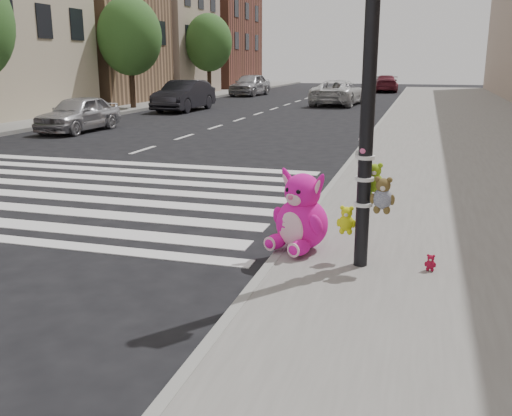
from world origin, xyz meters
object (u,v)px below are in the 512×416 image
at_px(car_silver_far, 79,114).
at_px(pink_bunny, 301,217).
at_px(car_white_near, 338,93).
at_px(red_teddy, 430,263).
at_px(car_dark_far, 184,96).
at_px(signal_pole, 369,127).

bearing_deg(car_silver_far, pink_bunny, -45.18).
relative_size(pink_bunny, car_white_near, 0.21).
xyz_separation_m(red_teddy, car_dark_far, (-11.95, 20.61, 0.52)).
relative_size(pink_bunny, car_dark_far, 0.23).
xyz_separation_m(car_silver_far, car_dark_far, (0.21, 9.07, 0.12)).
bearing_deg(car_silver_far, car_white_near, 66.11).
xyz_separation_m(signal_pole, car_dark_far, (-11.17, 20.62, -1.02)).
height_order(signal_pole, car_silver_far, signal_pole).
distance_m(pink_bunny, car_dark_far, 22.75).
bearing_deg(pink_bunny, red_teddy, 13.00).
bearing_deg(red_teddy, signal_pole, -173.02).
bearing_deg(signal_pole, red_teddy, 1.26).
xyz_separation_m(car_silver_far, car_white_near, (7.14, 15.01, 0.07)).
bearing_deg(pink_bunny, car_white_near, 122.33).
distance_m(red_teddy, car_dark_far, 23.82).
height_order(car_dark_far, car_white_near, car_dark_far).
distance_m(red_teddy, car_white_near, 27.02).
bearing_deg(signal_pole, car_silver_far, 134.57).
xyz_separation_m(signal_pole, car_white_near, (-4.24, 26.56, -1.08)).
xyz_separation_m(signal_pole, pink_bunny, (-0.84, 0.36, -1.22)).
bearing_deg(pink_bunny, car_dark_far, 141.95).
height_order(pink_bunny, red_teddy, pink_bunny).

